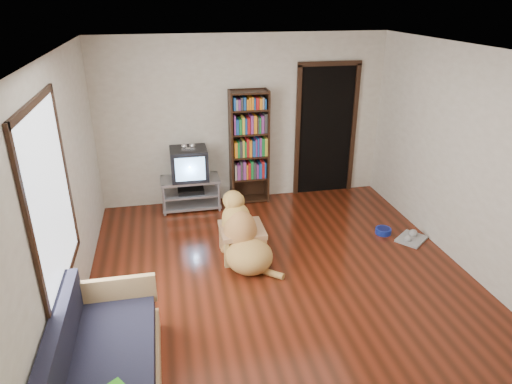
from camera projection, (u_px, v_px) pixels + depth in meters
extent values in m
plane|color=#5A1E0F|center=(283.00, 281.00, 5.38)|extent=(5.00, 5.00, 0.00)
plane|color=white|center=(289.00, 53.00, 4.34)|extent=(5.00, 5.00, 0.00)
plane|color=beige|center=(244.00, 120.00, 7.10)|extent=(4.50, 0.00, 4.50)
plane|color=beige|center=(400.00, 338.00, 2.61)|extent=(4.50, 0.00, 4.50)
plane|color=beige|center=(63.00, 197.00, 4.44)|extent=(0.00, 5.00, 5.00)
plane|color=beige|center=(473.00, 164.00, 5.28)|extent=(0.00, 5.00, 5.00)
imported|color=#B5B5B9|center=(242.00, 228.00, 5.73)|extent=(0.37, 0.29, 0.03)
cylinder|color=navy|center=(383.00, 231.00, 6.43)|extent=(0.22, 0.22, 0.08)
cube|color=#A9A9A9|center=(411.00, 239.00, 6.27)|extent=(0.51, 0.50, 0.03)
cube|color=white|center=(50.00, 199.00, 3.91)|extent=(0.02, 1.30, 1.60)
cube|color=black|center=(32.00, 104.00, 3.59)|extent=(0.03, 1.42, 0.06)
cube|color=black|center=(67.00, 279.00, 4.24)|extent=(0.03, 1.42, 0.06)
cube|color=black|center=(31.00, 238.00, 3.29)|extent=(0.03, 0.06, 1.70)
cube|color=black|center=(65.00, 170.00, 4.54)|extent=(0.03, 0.06, 1.70)
cube|color=black|center=(325.00, 131.00, 7.44)|extent=(0.90, 0.02, 2.10)
cube|color=black|center=(297.00, 133.00, 7.34)|extent=(0.07, 0.05, 2.14)
cube|color=black|center=(353.00, 130.00, 7.52)|extent=(0.07, 0.05, 2.14)
cube|color=black|center=(330.00, 63.00, 6.99)|extent=(1.03, 0.05, 0.07)
cube|color=#99999E|center=(190.00, 179.00, 7.04)|extent=(0.90, 0.45, 0.04)
cube|color=#99999E|center=(191.00, 193.00, 7.13)|extent=(0.86, 0.42, 0.03)
cube|color=#99999E|center=(192.00, 204.00, 7.21)|extent=(0.90, 0.45, 0.04)
cylinder|color=#99999E|center=(164.00, 201.00, 6.87)|extent=(0.04, 0.04, 0.50)
cylinder|color=#99999E|center=(219.00, 196.00, 7.03)|extent=(0.04, 0.04, 0.50)
cylinder|color=#99999E|center=(163.00, 190.00, 7.23)|extent=(0.04, 0.04, 0.50)
cylinder|color=#99999E|center=(216.00, 186.00, 7.39)|extent=(0.04, 0.04, 0.50)
cube|color=black|center=(191.00, 190.00, 7.11)|extent=(0.40, 0.30, 0.07)
cube|color=black|center=(189.00, 164.00, 6.93)|extent=(0.55, 0.48, 0.48)
cube|color=black|center=(188.00, 159.00, 7.11)|extent=(0.40, 0.14, 0.36)
cube|color=#8CBFF2|center=(190.00, 169.00, 6.71)|extent=(0.44, 0.02, 0.36)
cube|color=silver|center=(188.00, 149.00, 6.79)|extent=(0.20, 0.07, 0.02)
sphere|color=silver|center=(184.00, 146.00, 6.76)|extent=(0.09, 0.09, 0.09)
sphere|color=silver|center=(192.00, 146.00, 6.78)|extent=(0.09, 0.09, 0.09)
cube|color=black|center=(231.00, 149.00, 7.07)|extent=(0.03, 0.30, 1.80)
cube|color=black|center=(267.00, 147.00, 7.18)|extent=(0.03, 0.30, 1.80)
cube|color=black|center=(247.00, 145.00, 7.25)|extent=(0.60, 0.02, 1.80)
cube|color=black|center=(249.00, 198.00, 7.48)|extent=(0.56, 0.28, 0.02)
cube|color=black|center=(249.00, 178.00, 7.33)|extent=(0.56, 0.28, 0.03)
cube|color=black|center=(249.00, 156.00, 7.18)|extent=(0.56, 0.28, 0.02)
cube|color=black|center=(249.00, 133.00, 7.03)|extent=(0.56, 0.28, 0.02)
cube|color=black|center=(249.00, 109.00, 6.88)|extent=(0.56, 0.28, 0.02)
cube|color=black|center=(249.00, 92.00, 6.78)|extent=(0.56, 0.28, 0.02)
cube|color=#1E1E2D|center=(108.00, 373.00, 3.65)|extent=(0.74, 1.74, 0.18)
cube|color=#1E1E2D|center=(57.00, 353.00, 3.48)|extent=(0.12, 1.74, 0.40)
cube|color=tan|center=(113.00, 292.00, 4.35)|extent=(0.80, 0.06, 0.30)
cube|color=tan|center=(242.00, 230.00, 5.78)|extent=(0.55, 0.55, 0.06)
cube|color=tan|center=(242.00, 248.00, 5.88)|extent=(0.45, 0.45, 0.03)
cube|color=tan|center=(227.00, 255.00, 5.60)|extent=(0.06, 0.06, 0.34)
cube|color=tan|center=(264.00, 251.00, 5.69)|extent=(0.06, 0.06, 0.34)
cube|color=tan|center=(222.00, 236.00, 6.02)|extent=(0.06, 0.06, 0.34)
cube|color=tan|center=(256.00, 233.00, 6.11)|extent=(0.06, 0.06, 0.34)
ellipsoid|color=tan|center=(249.00, 256.00, 5.57)|extent=(0.73, 0.76, 0.42)
ellipsoid|color=#C17B4A|center=(240.00, 231.00, 5.66)|extent=(0.53, 0.55, 0.56)
ellipsoid|color=tan|center=(236.00, 218.00, 5.69)|extent=(0.44, 0.42, 0.40)
ellipsoid|color=#B47C45|center=(233.00, 200.00, 5.66)|extent=(0.33, 0.35, 0.25)
ellipsoid|color=#B57D45|center=(229.00, 198.00, 5.78)|extent=(0.17, 0.24, 0.10)
sphere|color=black|center=(225.00, 196.00, 5.86)|extent=(0.05, 0.05, 0.05)
ellipsoid|color=gold|center=(228.00, 204.00, 5.59)|extent=(0.08, 0.10, 0.17)
ellipsoid|color=tan|center=(242.00, 201.00, 5.67)|extent=(0.08, 0.10, 0.17)
cylinder|color=tan|center=(226.00, 238.00, 5.87)|extent=(0.13, 0.16, 0.46)
cylinder|color=tan|center=(239.00, 235.00, 5.95)|extent=(0.13, 0.16, 0.46)
sphere|color=#D38751|center=(225.00, 249.00, 6.00)|extent=(0.12, 0.12, 0.12)
sphere|color=#D68952|center=(237.00, 246.00, 6.08)|extent=(0.12, 0.12, 0.12)
cylinder|color=#BD8948|center=(269.00, 272.00, 5.49)|extent=(0.35, 0.33, 0.09)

